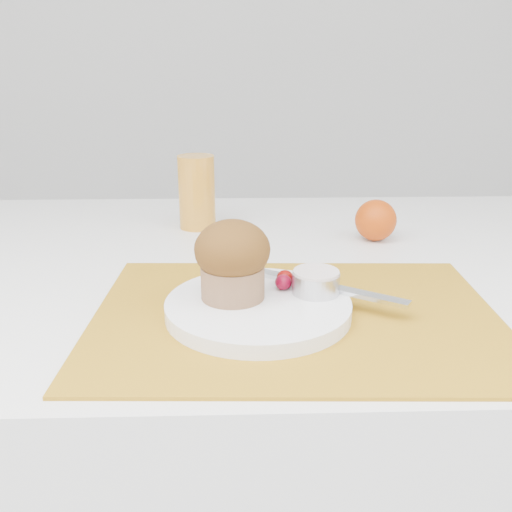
{
  "coord_description": "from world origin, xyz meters",
  "views": [
    {
      "loc": [
        -0.02,
        -0.77,
        1.05
      ],
      "look_at": [
        -0.0,
        -0.08,
        0.8
      ],
      "focal_mm": 40.0,
      "sensor_mm": 36.0,
      "label": 1
    }
  ],
  "objects_px": {
    "plate": "(258,308)",
    "orange": "(376,220)",
    "juice_glass": "(197,192)",
    "muffin": "(232,259)",
    "table": "(256,460)"
  },
  "relations": [
    {
      "from": "plate",
      "to": "orange",
      "type": "height_order",
      "value": "orange"
    },
    {
      "from": "juice_glass",
      "to": "muffin",
      "type": "height_order",
      "value": "juice_glass"
    },
    {
      "from": "plate",
      "to": "juice_glass",
      "type": "bearing_deg",
      "value": 104.13
    },
    {
      "from": "table",
      "to": "juice_glass",
      "type": "xyz_separation_m",
      "value": [
        -0.1,
        0.18,
        0.44
      ]
    },
    {
      "from": "juice_glass",
      "to": "table",
      "type": "bearing_deg",
      "value": -60.78
    },
    {
      "from": "table",
      "to": "juice_glass",
      "type": "distance_m",
      "value": 0.49
    },
    {
      "from": "orange",
      "to": "muffin",
      "type": "height_order",
      "value": "muffin"
    },
    {
      "from": "muffin",
      "to": "juice_glass",
      "type": "bearing_deg",
      "value": 100.17
    },
    {
      "from": "muffin",
      "to": "plate",
      "type": "bearing_deg",
      "value": -21.6
    },
    {
      "from": "muffin",
      "to": "orange",
      "type": "bearing_deg",
      "value": 50.27
    },
    {
      "from": "table",
      "to": "plate",
      "type": "bearing_deg",
      "value": -90.89
    },
    {
      "from": "plate",
      "to": "orange",
      "type": "distance_m",
      "value": 0.36
    },
    {
      "from": "orange",
      "to": "table",
      "type": "bearing_deg",
      "value": -155.6
    },
    {
      "from": "table",
      "to": "muffin",
      "type": "distance_m",
      "value": 0.49
    },
    {
      "from": "table",
      "to": "muffin",
      "type": "height_order",
      "value": "muffin"
    }
  ]
}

